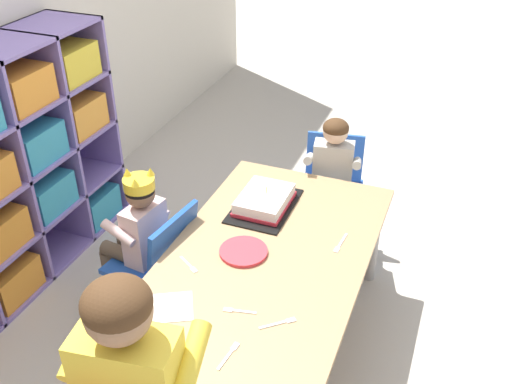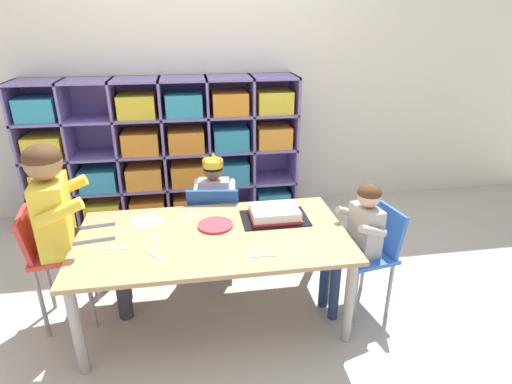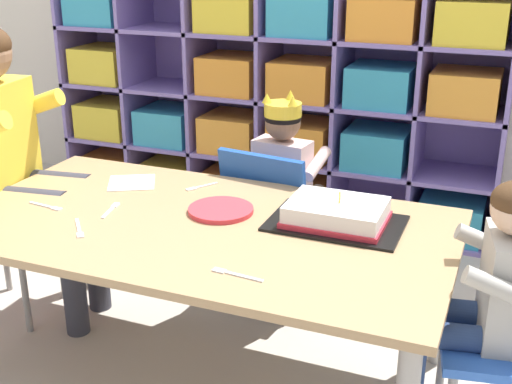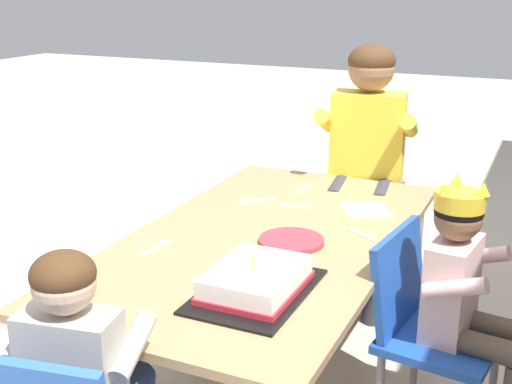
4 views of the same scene
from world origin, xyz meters
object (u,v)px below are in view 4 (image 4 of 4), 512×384
object	(u,v)px
paper_plate_stack	(291,241)
fork_scattered_mid_table	(255,200)
child_with_crown	(467,288)
fork_at_table_front_edge	(302,189)
fork_near_child_seat	(156,247)
activity_table	(266,252)
classroom_chair_adult_side	(366,189)
birthday_cake_on_tray	(256,282)
classroom_chair_blue	(425,320)
guest_at_table_side	(84,367)
fork_near_cake_tray	(297,206)
adult_helper_seated	(365,145)
fork_by_napkin	(360,234)

from	to	relation	value
paper_plate_stack	fork_scattered_mid_table	size ratio (longest dim) A/B	1.75
child_with_crown	fork_at_table_front_edge	bearing A→B (deg)	59.04
fork_near_child_seat	fork_scattered_mid_table	bearing A→B (deg)	176.11
activity_table	fork_near_child_seat	xyz separation A→B (m)	(0.23, -0.27, 0.06)
fork_scattered_mid_table	activity_table	bearing A→B (deg)	-99.88
classroom_chair_adult_side	fork_at_table_front_edge	distance (m)	0.42
child_with_crown	birthday_cake_on_tray	world-z (taller)	child_with_crown
paper_plate_stack	fork_scattered_mid_table	distance (m)	0.44
classroom_chair_blue	birthday_cake_on_tray	distance (m)	0.56
guest_at_table_side	fork_near_cake_tray	world-z (taller)	guest_at_table_side
adult_helper_seated	fork_by_napkin	distance (m)	0.68
guest_at_table_side	birthday_cake_on_tray	bearing A→B (deg)	-125.16
classroom_chair_blue	guest_at_table_side	xyz separation A→B (m)	(0.80, -0.60, 0.14)
classroom_chair_adult_side	fork_near_child_seat	xyz separation A→B (m)	(1.13, -0.36, 0.09)
birthday_cake_on_tray	fork_by_napkin	size ratio (longest dim) A/B	3.53
classroom_chair_adult_side	fork_scattered_mid_table	xyz separation A→B (m)	(0.58, -0.27, 0.09)
guest_at_table_side	fork_at_table_front_edge	world-z (taller)	guest_at_table_side
fork_near_child_seat	adult_helper_seated	bearing A→B (deg)	165.04
fork_near_child_seat	fork_scattered_mid_table	xyz separation A→B (m)	(-0.54, 0.09, 0.00)
child_with_crown	fork_at_table_front_edge	distance (m)	0.91
activity_table	fork_by_napkin	xyz separation A→B (m)	(-0.14, 0.27, 0.06)
classroom_chair_blue	child_with_crown	size ratio (longest dim) A/B	0.77
fork_scattered_mid_table	child_with_crown	bearing A→B (deg)	-64.32
classroom_chair_adult_side	guest_at_table_side	xyz separation A→B (m)	(1.73, -0.16, 0.06)
child_with_crown	adult_helper_seated	size ratio (longest dim) A/B	0.76
classroom_chair_blue	fork_by_napkin	world-z (taller)	classroom_chair_blue
fork_by_napkin	fork_near_cake_tray	bearing A→B (deg)	-178.73
fork_scattered_mid_table	guest_at_table_side	bearing A→B (deg)	-124.88
fork_at_table_front_edge	activity_table	bearing A→B (deg)	-165.41
activity_table	fork_near_child_seat	bearing A→B (deg)	-49.79
classroom_chair_blue	guest_at_table_side	bearing A→B (deg)	150.42
fork_at_table_front_edge	classroom_chair_adult_side	bearing A→B (deg)	-15.81
fork_by_napkin	fork_scattered_mid_table	xyz separation A→B (m)	(-0.17, -0.46, 0.00)
birthday_cake_on_tray	child_with_crown	bearing A→B (deg)	123.49
classroom_chair_adult_side	fork_by_napkin	distance (m)	0.78
paper_plate_stack	fork_near_child_seat	distance (m)	0.42
classroom_chair_blue	fork_at_table_front_edge	world-z (taller)	classroom_chair_blue
paper_plate_stack	birthday_cake_on_tray	bearing A→B (deg)	6.65
guest_at_table_side	fork_by_napkin	world-z (taller)	guest_at_table_side
classroom_chair_blue	fork_scattered_mid_table	bearing A→B (deg)	71.42
adult_helper_seated	fork_by_napkin	bearing A→B (deg)	-83.42
activity_table	classroom_chair_blue	xyz separation A→B (m)	(0.04, 0.53, -0.11)
child_with_crown	birthday_cake_on_tray	xyz separation A→B (m)	(0.33, -0.50, 0.06)
fork_at_table_front_edge	fork_scattered_mid_table	size ratio (longest dim) A/B	1.14
classroom_chair_blue	paper_plate_stack	distance (m)	0.47
child_with_crown	fork_near_cake_tray	xyz separation A→B (m)	(-0.36, -0.66, 0.03)
child_with_crown	classroom_chair_adult_side	xyz separation A→B (m)	(-0.95, -0.55, -0.05)
guest_at_table_side	classroom_chair_adult_side	bearing A→B (deg)	-105.34
fork_near_cake_tray	fork_near_child_seat	distance (m)	0.60
classroom_chair_blue	fork_by_napkin	distance (m)	0.36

